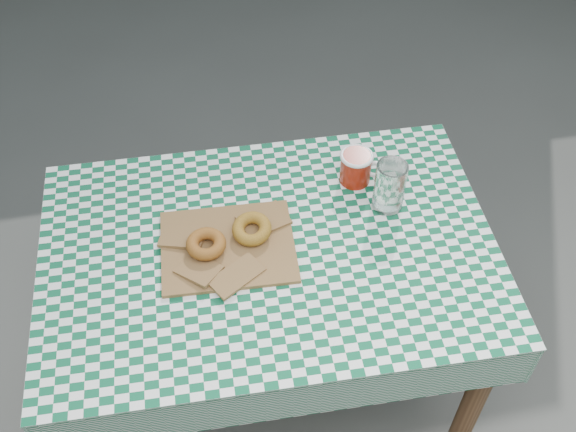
% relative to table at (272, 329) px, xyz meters
% --- Properties ---
extents(ground, '(60.00, 60.00, 0.00)m').
position_rel_table_xyz_m(ground, '(-0.17, -0.01, -0.38)').
color(ground, '#51514C').
rests_on(ground, ground).
extents(table, '(1.17, 0.80, 0.75)m').
position_rel_table_xyz_m(table, '(0.00, 0.00, 0.00)').
color(table, '#54311C').
rests_on(table, ground).
extents(tablecloth, '(1.19, 0.83, 0.01)m').
position_rel_table_xyz_m(tablecloth, '(0.00, 0.00, 0.38)').
color(tablecloth, '#0D5434').
rests_on(tablecloth, table).
extents(paper_bag, '(0.35, 0.29, 0.02)m').
position_rel_table_xyz_m(paper_bag, '(-0.10, 0.02, 0.39)').
color(paper_bag, brown).
rests_on(paper_bag, tablecloth).
extents(bagel_front, '(0.13, 0.13, 0.03)m').
position_rel_table_xyz_m(bagel_front, '(-0.15, 0.02, 0.41)').
color(bagel_front, '#8C5A1D').
rests_on(bagel_front, paper_bag).
extents(bagel_back, '(0.14, 0.14, 0.03)m').
position_rel_table_xyz_m(bagel_back, '(-0.04, 0.04, 0.41)').
color(bagel_back, '#A57622').
rests_on(bagel_back, paper_bag).
extents(coffee_mug, '(0.21, 0.21, 0.09)m').
position_rel_table_xyz_m(coffee_mug, '(0.28, 0.19, 0.43)').
color(coffee_mug, '#9C1A0A').
rests_on(coffee_mug, tablecloth).
extents(drinking_glass, '(0.10, 0.10, 0.15)m').
position_rel_table_xyz_m(drinking_glass, '(0.34, 0.08, 0.45)').
color(drinking_glass, white).
rests_on(drinking_glass, tablecloth).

